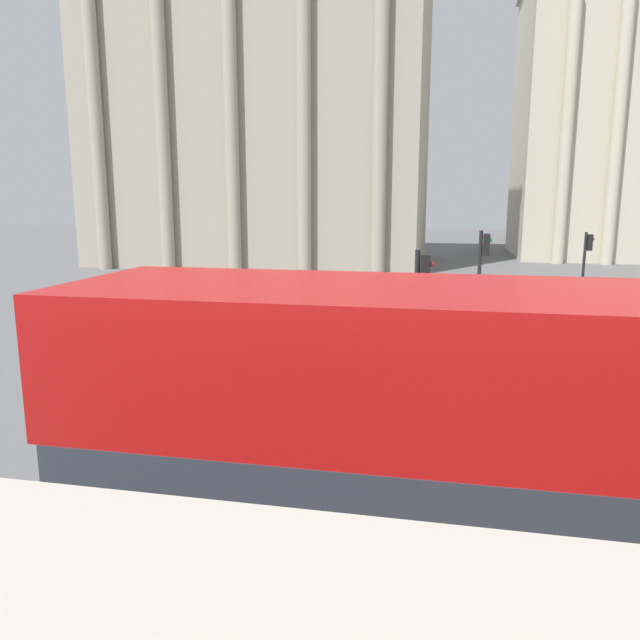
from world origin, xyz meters
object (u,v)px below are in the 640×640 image
traffic_light_near (420,309)px  plaza_building_left (263,90)px  traffic_light_far (586,259)px  car_white (590,299)px  double_decker_bus (585,474)px  traffic_light_mid (482,273)px

traffic_light_near → plaza_building_left: bearing=112.4°
traffic_light_far → car_white: size_ratio=0.82×
traffic_light_near → car_white: size_ratio=0.90×
double_decker_bus → traffic_light_mid: double_decker_bus is taller
traffic_light_near → traffic_light_far: size_ratio=1.10×
double_decker_bus → traffic_light_near: bearing=110.1°
plaza_building_left → traffic_light_near: (13.47, -32.72, -10.20)m
traffic_light_far → car_white: 1.93m
traffic_light_near → traffic_light_far: 16.37m
double_decker_bus → traffic_light_near: double_decker_bus is taller
traffic_light_mid → car_white: 8.97m
traffic_light_near → car_white: bearing=65.1°
traffic_light_far → double_decker_bus: bearing=-100.9°
traffic_light_mid → double_decker_bus: bearing=-88.5°
double_decker_bus → traffic_light_mid: 14.35m
double_decker_bus → traffic_light_mid: size_ratio=2.70×
plaza_building_left → traffic_light_mid: (15.09, -26.09, -10.14)m
traffic_light_near → double_decker_bus: bearing=-75.4°
double_decker_bus → plaza_building_left: plaza_building_left is taller
plaza_building_left → car_white: size_ratio=6.04×
plaza_building_left → traffic_light_near: bearing=-67.6°
double_decker_bus → traffic_light_mid: (-0.39, 14.34, 0.29)m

